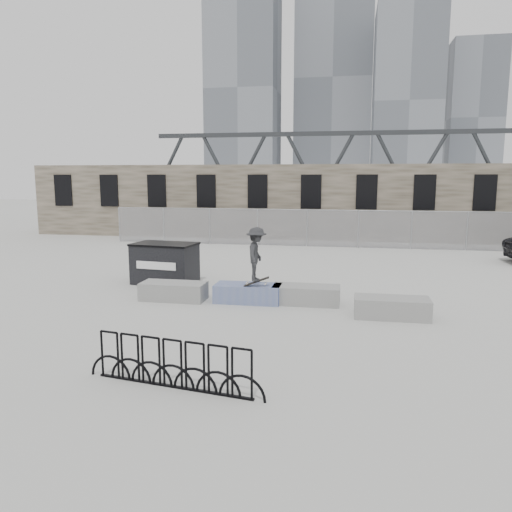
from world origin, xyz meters
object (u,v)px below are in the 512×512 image
at_px(planter_center_left, 248,292).
at_px(skateboarder, 256,254).
at_px(bike_rack, 173,365).
at_px(planter_offset, 392,307).
at_px(planter_center_right, 306,294).
at_px(planter_far_left, 174,290).
at_px(dumpster, 165,263).

bearing_deg(planter_center_left, skateboarder, -33.07).
bearing_deg(planter_center_left, bike_rack, -90.77).
relative_size(planter_offset, skateboarder, 1.12).
distance_m(planter_center_right, skateboarder, 1.93).
relative_size(planter_far_left, skateboarder, 1.12).
distance_m(planter_far_left, bike_rack, 6.62).
xyz_separation_m(planter_center_left, skateboarder, (0.30, -0.19, 1.22)).
relative_size(planter_far_left, planter_offset, 1.00).
bearing_deg(planter_far_left, dumpster, 116.61).
bearing_deg(planter_far_left, planter_offset, -6.83).
bearing_deg(planter_center_left, planter_offset, -12.57).
relative_size(planter_center_left, planter_center_right, 1.00).
height_order(planter_far_left, dumpster, dumpster).
xyz_separation_m(planter_offset, dumpster, (-7.64, 3.04, 0.44)).
xyz_separation_m(planter_center_left, planter_center_right, (1.76, 0.12, 0.00)).
distance_m(planter_offset, bike_rack, 6.92).
xyz_separation_m(planter_far_left, planter_center_left, (2.33, 0.15, 0.00)).
bearing_deg(dumpster, planter_center_right, -14.14).
relative_size(planter_offset, dumpster, 0.85).
xyz_separation_m(planter_center_left, bike_rack, (-0.09, -6.38, 0.14)).
bearing_deg(planter_center_right, planter_far_left, -176.14).
distance_m(planter_center_left, planter_offset, 4.28).
height_order(planter_center_right, skateboarder, skateboarder).
bearing_deg(planter_offset, skateboarder, 169.22).
distance_m(planter_center_right, dumpster, 5.61).
bearing_deg(planter_center_left, dumpster, 148.65).
relative_size(planter_center_left, dumpster, 0.85).
distance_m(planter_far_left, planter_offset, 6.56).
bearing_deg(planter_center_right, dumpster, 159.19).
xyz_separation_m(planter_far_left, bike_rack, (2.24, -6.23, 0.14)).
height_order(planter_offset, bike_rack, bike_rack).
xyz_separation_m(dumpster, skateboarder, (3.76, -2.30, 0.78)).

